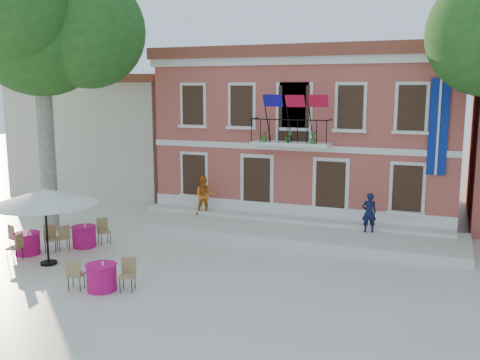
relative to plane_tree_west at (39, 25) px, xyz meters
name	(u,v)px	position (x,y,z in m)	size (l,w,h in m)	color
ground	(186,261)	(7.01, -1.65, -8.14)	(90.00, 90.00, 0.00)	beige
main_building	(316,129)	(9.01, 8.34, -4.36)	(13.50, 9.59, 7.50)	#B94245
neighbor_west	(125,132)	(-2.49, 9.35, -4.92)	(9.40, 9.40, 6.40)	beige
terrace	(281,230)	(9.01, 2.75, -7.99)	(14.00, 3.40, 0.30)	silver
plane_tree_west	(39,25)	(0.00, 0.00, 0.00)	(5.61, 5.61, 11.01)	#A59E84
patio_umbrella	(45,197)	(2.95, -3.58, -5.87)	(3.39, 3.39, 2.52)	black
pedestrian_navy	(369,213)	(12.34, 3.22, -7.07)	(0.56, 0.37, 1.53)	#101537
pedestrian_orange	(204,196)	(5.30, 3.50, -6.99)	(0.82, 0.64, 1.69)	orange
cafe_table_0	(27,242)	(1.53, -2.98, -7.71)	(1.84, 1.77, 0.95)	#CB1356
cafe_table_1	(102,276)	(5.99, -4.88, -7.72)	(1.96, 0.96, 0.95)	#CB1356
cafe_table_3	(84,236)	(2.81, -1.53, -7.72)	(1.47, 1.80, 0.95)	#CB1356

